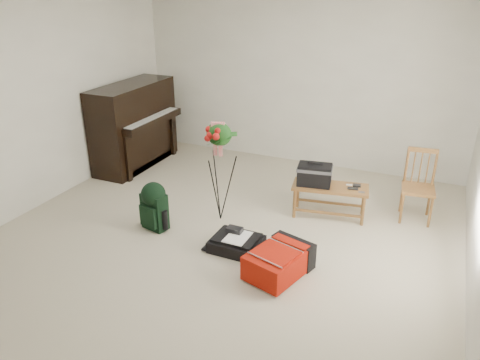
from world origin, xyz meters
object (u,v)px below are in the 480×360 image
at_px(piano, 135,127).
at_px(red_suitcase, 280,259).
at_px(bench, 320,178).
at_px(dining_chair, 419,187).
at_px(black_duffel, 237,243).
at_px(green_backpack, 154,204).
at_px(flower_stand, 220,172).

bearing_deg(piano, red_suitcase, -31.61).
distance_m(bench, dining_chair, 1.16).
bearing_deg(red_suitcase, piano, 164.88).
distance_m(piano, red_suitcase, 3.55).
bearing_deg(red_suitcase, black_duffel, 176.57).
height_order(piano, black_duffel, piano).
height_order(piano, bench, piano).
relative_size(dining_chair, black_duffel, 1.61).
xyz_separation_m(dining_chair, red_suitcase, (-1.11, -1.73, -0.27)).
bearing_deg(bench, dining_chair, 8.81).
bearing_deg(red_suitcase, dining_chair, 73.80).
xyz_separation_m(red_suitcase, green_backpack, (-1.62, 0.24, 0.17)).
bearing_deg(dining_chair, black_duffel, -144.24).
xyz_separation_m(piano, black_duffel, (2.43, -1.64, -0.52)).
relative_size(black_duffel, green_backpack, 0.92).
bearing_deg(green_backpack, bench, 46.81).
xyz_separation_m(dining_chair, green_backpack, (-2.72, -1.48, -0.10)).
height_order(bench, red_suitcase, bench).
bearing_deg(dining_chair, green_backpack, -157.90).
bearing_deg(red_suitcase, bench, 106.14).
bearing_deg(flower_stand, black_duffel, -68.45).
relative_size(dining_chair, green_backpack, 1.49).
height_order(red_suitcase, flower_stand, flower_stand).
bearing_deg(piano, bench, -9.23).
xyz_separation_m(bench, green_backpack, (-1.62, -1.12, -0.17)).
bearing_deg(green_backpack, dining_chair, 40.94).
height_order(red_suitcase, black_duffel, red_suitcase).
height_order(dining_chair, black_duffel, dining_chair).
relative_size(piano, red_suitcase, 1.98).
height_order(dining_chair, red_suitcase, dining_chair).
bearing_deg(flower_stand, green_backpack, -157.31).
bearing_deg(red_suitcase, flower_stand, 160.20).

